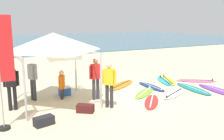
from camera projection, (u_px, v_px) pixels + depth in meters
name	position (u px, v px, depth m)	size (l,w,h in m)	color
ground_plane	(128.00, 99.00, 10.41)	(80.00, 80.00, 0.00)	beige
sea	(17.00, 41.00, 38.39)	(80.00, 36.00, 0.10)	teal
canopy_tent	(53.00, 42.00, 9.36)	(2.78, 2.78, 2.75)	#B7B7BC
surfboard_yellow	(168.00, 80.00, 13.47)	(1.39, 2.10, 0.19)	yellow
surfboard_teal	(193.00, 89.00, 11.82)	(0.95, 2.42, 0.19)	#19847F
surfboard_lime	(144.00, 93.00, 11.13)	(1.84, 1.54, 0.19)	#7AD12D
surfboard_pink	(196.00, 81.00, 13.36)	(2.02, 1.60, 0.19)	pink
surfboard_orange	(121.00, 85.00, 12.45)	(2.35, 1.83, 0.19)	orange
surfboard_white	(174.00, 94.00, 11.00)	(2.04, 1.37, 0.19)	white
surfboard_purple	(219.00, 90.00, 11.50)	(0.99, 2.64, 0.19)	purple
surfboard_navy	(151.00, 86.00, 12.18)	(0.60, 2.01, 0.19)	navy
surfboard_cyan	(165.00, 81.00, 13.35)	(1.31, 2.11, 0.19)	#23B2CC
surfboard_red	(152.00, 101.00, 9.94)	(1.66, 1.80, 0.19)	red
person_grey	(33.00, 76.00, 10.03)	(0.34, 0.52, 1.71)	#383842
person_yellow	(109.00, 82.00, 9.17)	(0.40, 0.43, 1.71)	#2D2D33
person_red	(96.00, 76.00, 10.11)	(0.55, 0.23, 1.71)	#383842
person_black	(11.00, 84.00, 8.90)	(0.55, 0.25, 1.71)	black
person_orange	(62.00, 83.00, 10.30)	(0.35, 0.51, 1.20)	#2D2D33
banner_flag	(4.00, 78.00, 7.22)	(0.60, 0.36, 3.40)	#99999E
gear_bag_near_tent	(44.00, 121.00, 7.74)	(0.60, 0.32, 0.28)	#232328
gear_bag_by_pole	(85.00, 108.00, 8.84)	(0.60, 0.32, 0.28)	#4C1919
cooler_box	(65.00, 91.00, 10.82)	(0.50, 0.36, 0.39)	#2D60B7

